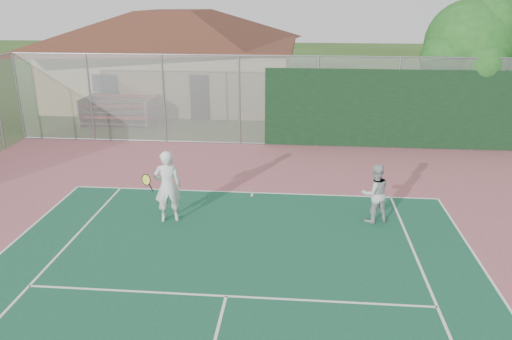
% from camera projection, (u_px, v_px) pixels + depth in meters
% --- Properties ---
extents(back_fence, '(20.08, 0.11, 3.53)m').
position_uv_depth(back_fence, '(320.00, 105.00, 19.15)').
color(back_fence, gray).
rests_on(back_fence, ground).
extents(clubhouse, '(13.42, 8.98, 5.78)m').
position_uv_depth(clubhouse, '(176.00, 47.00, 26.87)').
color(clubhouse, tan).
rests_on(clubhouse, ground).
extents(bleachers, '(3.30, 2.02, 1.21)m').
position_uv_depth(bleachers, '(119.00, 109.00, 23.00)').
color(bleachers, '#B73E2A').
rests_on(bleachers, ground).
extents(tree, '(4.05, 3.84, 5.65)m').
position_uv_depth(tree, '(471.00, 47.00, 19.63)').
color(tree, '#3C2415').
rests_on(tree, ground).
extents(player_white_front, '(1.03, 0.74, 1.94)m').
position_uv_depth(player_white_front, '(167.00, 187.00, 12.96)').
color(player_white_front, silver).
rests_on(player_white_front, ground).
extents(player_grey_back, '(0.92, 0.82, 1.58)m').
position_uv_depth(player_grey_back, '(375.00, 194.00, 12.98)').
color(player_grey_back, '#AFB2B5').
rests_on(player_grey_back, ground).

